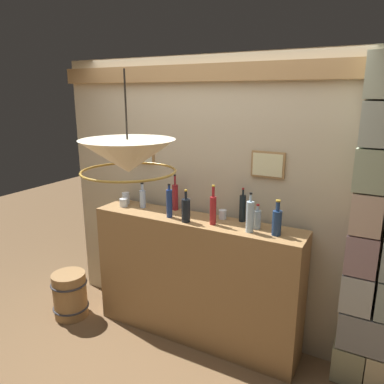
{
  "coord_description": "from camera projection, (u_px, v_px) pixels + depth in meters",
  "views": [
    {
      "loc": [
        1.41,
        -1.81,
        2.19
      ],
      "look_at": [
        0.0,
        0.78,
        1.4
      ],
      "focal_mm": 34.5,
      "sensor_mm": 36.0,
      "label": 1
    }
  ],
  "objects": [
    {
      "name": "glass_tumbler_rocks",
      "position": [
        223.0,
        214.0,
        3.16
      ],
      "size": [
        0.07,
        0.07,
        0.08
      ],
      "color": "silver",
      "rests_on": "bar_shelf_unit"
    },
    {
      "name": "panelled_rear_partition",
      "position": [
        208.0,
        192.0,
        3.34
      ],
      "size": [
        3.07,
        0.15,
        2.51
      ],
      "color": "#BCAD8E",
      "rests_on": "ground"
    },
    {
      "name": "bar_shelf_unit",
      "position": [
        195.0,
        279.0,
        3.32
      ],
      "size": [
        1.9,
        0.37,
        1.15
      ],
      "primitive_type": "cube",
      "color": "#9E7547",
      "rests_on": "ground"
    },
    {
      "name": "liquor_bottle_vermouth",
      "position": [
        257.0,
        219.0,
        2.92
      ],
      "size": [
        0.06,
        0.06,
        0.2
      ],
      "color": "#A2B7C5",
      "rests_on": "bar_shelf_unit"
    },
    {
      "name": "liquor_bottle_amaro",
      "position": [
        186.0,
        210.0,
        3.07
      ],
      "size": [
        0.07,
        0.07,
        0.28
      ],
      "color": "black",
      "rests_on": "bar_shelf_unit"
    },
    {
      "name": "liquor_bottle_scotch",
      "position": [
        213.0,
        209.0,
        3.0
      ],
      "size": [
        0.05,
        0.05,
        0.33
      ],
      "color": "maroon",
      "rests_on": "bar_shelf_unit"
    },
    {
      "name": "liquor_bottle_gin",
      "position": [
        277.0,
        222.0,
        2.78
      ],
      "size": [
        0.07,
        0.07,
        0.28
      ],
      "color": "navy",
      "rests_on": "bar_shelf_unit"
    },
    {
      "name": "liquor_bottle_whiskey",
      "position": [
        169.0,
        203.0,
        3.18
      ],
      "size": [
        0.05,
        0.05,
        0.3
      ],
      "color": "navy",
      "rests_on": "bar_shelf_unit"
    },
    {
      "name": "glass_tumbler_shot",
      "position": [
        124.0,
        203.0,
        3.5
      ],
      "size": [
        0.08,
        0.08,
        0.08
      ],
      "color": "silver",
      "rests_on": "bar_shelf_unit"
    },
    {
      "name": "wooden_barrel",
      "position": [
        70.0,
        295.0,
        3.7
      ],
      "size": [
        0.36,
        0.36,
        0.46
      ],
      "color": "#9E7547",
      "rests_on": "ground"
    },
    {
      "name": "glass_tumbler_highball",
      "position": [
        126.0,
        198.0,
        3.59
      ],
      "size": [
        0.07,
        0.07,
        0.11
      ],
      "color": "silver",
      "rests_on": "bar_shelf_unit"
    },
    {
      "name": "liquor_bottle_sherry",
      "position": [
        242.0,
        208.0,
        3.08
      ],
      "size": [
        0.05,
        0.05,
        0.29
      ],
      "color": "black",
      "rests_on": "bar_shelf_unit"
    },
    {
      "name": "pendant_lamp",
      "position": [
        128.0,
        157.0,
        2.38
      ],
      "size": [
        0.62,
        0.62,
        0.65
      ],
      "color": "#EFE5C6"
    },
    {
      "name": "liquor_bottle_tequila",
      "position": [
        143.0,
        198.0,
        3.46
      ],
      "size": [
        0.06,
        0.06,
        0.24
      ],
      "color": "#A6C1E2",
      "rests_on": "bar_shelf_unit"
    },
    {
      "name": "stone_pillar",
      "position": [
        383.0,
        236.0,
        2.6
      ],
      "size": [
        0.46,
        0.3,
        2.44
      ],
      "color": "#989774",
      "rests_on": "ground"
    },
    {
      "name": "liquor_bottle_rum",
      "position": [
        175.0,
        197.0,
        3.38
      ],
      "size": [
        0.06,
        0.06,
        0.33
      ],
      "color": "maroon",
      "rests_on": "bar_shelf_unit"
    },
    {
      "name": "liquor_bottle_brandy",
      "position": [
        250.0,
        216.0,
        2.84
      ],
      "size": [
        0.06,
        0.06,
        0.32
      ],
      "color": "#A6C3D8",
      "rests_on": "bar_shelf_unit"
    }
  ]
}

